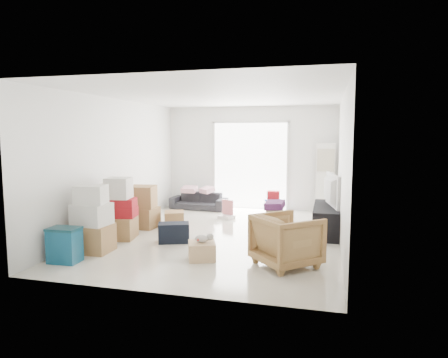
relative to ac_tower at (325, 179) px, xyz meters
name	(u,v)px	position (x,y,z in m)	size (l,w,h in m)	color
room_shell	(221,167)	(-1.95, -2.65, 0.48)	(4.98, 6.48, 3.18)	white
sliding_door	(250,162)	(-1.95, 0.33, 0.37)	(2.10, 0.04, 2.33)	white
ac_tower	(325,179)	(0.00, 0.00, 0.00)	(0.45, 0.30, 1.75)	white
tv_console	(326,219)	(0.05, -1.95, -0.60)	(0.49, 1.65, 0.55)	black
television	(327,202)	(0.05, -1.95, -0.25)	(1.11, 0.64, 0.15)	black
sofa	(199,198)	(-3.23, -0.15, -0.58)	(1.49, 0.43, 0.58)	#2C2B31
pillow_left	(189,185)	(-3.49, -0.18, -0.23)	(0.38, 0.30, 0.12)	#DFA3B4
pillow_right	(207,185)	(-3.00, -0.16, -0.23)	(0.38, 0.30, 0.13)	#DFA3B4
armchair	(287,238)	(-0.52, -4.19, -0.44)	(0.84, 0.79, 0.86)	#A9814B
storage_bins	(65,245)	(-3.85, -4.89, -0.60)	(0.49, 0.35, 0.55)	navy
box_stack_a	(92,222)	(-3.75, -4.28, -0.37)	(0.63, 0.53, 1.13)	brown
box_stack_b	(119,212)	(-3.75, -3.38, -0.37)	(0.69, 0.67, 1.16)	brown
box_stack_c	(143,207)	(-3.72, -2.46, -0.44)	(0.64, 0.58, 0.89)	brown
loose_box	(174,219)	(-3.09, -2.26, -0.71)	(0.40, 0.40, 0.34)	brown
duffel_bag	(174,233)	(-2.65, -3.38, -0.70)	(0.56, 0.33, 0.36)	black
ottoman	(274,218)	(-1.04, -1.58, -0.70)	(0.35, 0.35, 0.35)	#927E55
blanket	(275,206)	(-1.04, -1.58, -0.45)	(0.39, 0.39, 0.14)	#542152
kids_table	(273,198)	(-1.22, -0.42, -0.46)	(0.45, 0.45, 0.59)	#1838AC
toy_walker	(227,213)	(-2.22, -1.11, -0.76)	(0.41, 0.39, 0.43)	silver
wood_crate	(202,251)	(-1.84, -4.22, -0.74)	(0.41, 0.41, 0.28)	#DFB980
plush_bunny	(204,238)	(-1.81, -4.21, -0.53)	(0.30, 0.17, 0.15)	#B2ADA8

